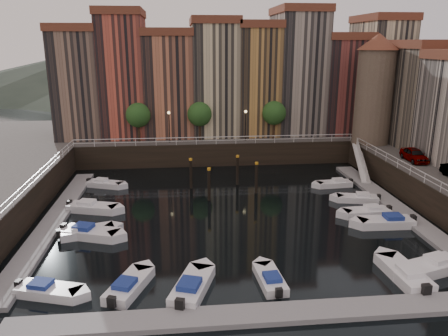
{
  "coord_description": "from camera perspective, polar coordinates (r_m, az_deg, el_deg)",
  "views": [
    {
      "loc": [
        -4.54,
        -39.05,
        15.64
      ],
      "look_at": [
        -0.19,
        4.0,
        3.21
      ],
      "focal_mm": 35.0,
      "sensor_mm": 36.0,
      "label": 1
    }
  ],
  "objects": [
    {
      "name": "boat_left_0",
      "position": [
        31.2,
        -22.02,
        -14.62
      ],
      "size": [
        4.56,
        2.77,
        1.02
      ],
      "rotation": [
        0.0,
        0.0,
        -0.3
      ],
      "color": "white",
      "rests_on": "ground"
    },
    {
      "name": "corner_tower",
      "position": [
        59.15,
        19.06,
        9.89
      ],
      "size": [
        5.2,
        5.2,
        13.8
      ],
      "color": "#6B5B4C",
      "rests_on": "quay_right"
    },
    {
      "name": "railings",
      "position": [
        45.73,
        0.13,
        1.01
      ],
      "size": [
        36.08,
        34.04,
        0.52
      ],
      "color": "white",
      "rests_on": "ground"
    },
    {
      "name": "dock_right",
      "position": [
        46.01,
        21.51,
        -4.78
      ],
      "size": [
        2.0,
        28.0,
        0.35
      ],
      "primitive_type": "cube",
      "color": "gray",
      "rests_on": "ground"
    },
    {
      "name": "boat_left_2",
      "position": [
        38.85,
        -17.58,
        -7.94
      ],
      "size": [
        4.74,
        2.82,
        1.06
      ],
      "rotation": [
        0.0,
        0.0,
        0.28
      ],
      "color": "white",
      "rests_on": "ground"
    },
    {
      "name": "gangway",
      "position": [
        55.34,
        17.46,
        0.92
      ],
      "size": [
        2.78,
        8.32,
        3.73
      ],
      "color": "white",
      "rests_on": "ground"
    },
    {
      "name": "promenade_trees",
      "position": [
        58.05,
        -2.55,
        7.04
      ],
      "size": [
        21.2,
        3.2,
        5.2
      ],
      "color": "black",
      "rests_on": "quay_far"
    },
    {
      "name": "boat_right_3",
      "position": [
        46.8,
        17.14,
        -3.8
      ],
      "size": [
        4.44,
        2.38,
        0.99
      ],
      "rotation": [
        0.0,
        0.0,
        2.93
      ],
      "color": "white",
      "rests_on": "ground"
    },
    {
      "name": "street_lamps",
      "position": [
        57.19,
        -2.15,
        6.21
      ],
      "size": [
        10.36,
        0.36,
        4.18
      ],
      "color": "black",
      "rests_on": "quay_far"
    },
    {
      "name": "mooring_pilings",
      "position": [
        47.31,
        -0.06,
        -1.17
      ],
      "size": [
        7.3,
        5.19,
        3.78
      ],
      "color": "black",
      "rests_on": "ground"
    },
    {
      "name": "boat_near_2",
      "position": [
        30.46,
        6.06,
        -14.26
      ],
      "size": [
        1.82,
        4.23,
        0.96
      ],
      "rotation": [
        0.0,
        0.0,
        1.65
      ],
      "color": "white",
      "rests_on": "ground"
    },
    {
      "name": "ground",
      "position": [
        42.31,
        0.81,
        -5.67
      ],
      "size": [
        200.0,
        200.0,
        0.0
      ],
      "primitive_type": "plane",
      "color": "black",
      "rests_on": "ground"
    },
    {
      "name": "car_a",
      "position": [
        52.27,
        23.59,
        1.5
      ],
      "size": [
        1.9,
        4.37,
        1.47
      ],
      "primitive_type": "imported",
      "rotation": [
        0.0,
        0.0,
        -0.04
      ],
      "color": "gray",
      "rests_on": "quay_right"
    },
    {
      "name": "dock_left",
      "position": [
        42.69,
        -21.32,
        -6.37
      ],
      "size": [
        2.0,
        28.0,
        0.35
      ],
      "primitive_type": "cube",
      "color": "gray",
      "rests_on": "ground"
    },
    {
      "name": "quay_far",
      "position": [
        66.72,
        -1.74,
        3.79
      ],
      "size": [
        80.0,
        20.0,
        3.0
      ],
      "primitive_type": "cube",
      "color": "black",
      "rests_on": "ground"
    },
    {
      "name": "boat_near_3",
      "position": [
        33.19,
        22.51,
        -12.63
      ],
      "size": [
        2.19,
        5.27,
        1.2
      ],
      "rotation": [
        0.0,
        0.0,
        1.63
      ],
      "color": "white",
      "rests_on": "ground"
    },
    {
      "name": "boat_right_1",
      "position": [
        41.44,
        20.5,
        -6.63
      ],
      "size": [
        5.12,
        1.99,
        1.17
      ],
      "rotation": [
        0.0,
        0.0,
        3.11
      ],
      "color": "white",
      "rests_on": "ground"
    },
    {
      "name": "far_terrace",
      "position": [
        63.21,
        1.41,
        11.77
      ],
      "size": [
        48.7,
        10.3,
        17.5
      ],
      "color": "#7E6250",
      "rests_on": "quay_far"
    },
    {
      "name": "boat_left_4",
      "position": [
        51.06,
        -15.34,
        -2.01
      ],
      "size": [
        4.37,
        2.87,
        0.98
      ],
      "rotation": [
        0.0,
        0.0,
        -0.36
      ],
      "color": "white",
      "rests_on": "ground"
    },
    {
      "name": "dock_near",
      "position": [
        27.31,
        5.1,
        -18.54
      ],
      "size": [
        30.0,
        2.0,
        0.35
      ],
      "primitive_type": "cube",
      "color": "gray",
      "rests_on": "ground"
    },
    {
      "name": "boat_right_0",
      "position": [
        34.89,
        25.49,
        -11.56
      ],
      "size": [
        5.33,
        3.26,
        1.2
      ],
      "rotation": [
        0.0,
        0.0,
        3.44
      ],
      "color": "white",
      "rests_on": "ground"
    },
    {
      "name": "boat_left_3",
      "position": [
        44.05,
        -16.87,
        -4.96
      ],
      "size": [
        5.1,
        3.04,
        1.14
      ],
      "rotation": [
        0.0,
        0.0,
        -0.28
      ],
      "color": "white",
      "rests_on": "ground"
    },
    {
      "name": "boat_near_1",
      "position": [
        29.43,
        -4.22,
        -15.22
      ],
      "size": [
        3.33,
        5.23,
        1.18
      ],
      "rotation": [
        0.0,
        0.0,
        1.24
      ],
      "color": "white",
      "rests_on": "ground"
    },
    {
      "name": "boat_near_0",
      "position": [
        30.16,
        -12.35,
        -14.82
      ],
      "size": [
        3.17,
        4.77,
        1.08
      ],
      "rotation": [
        0.0,
        0.0,
        1.2
      ],
      "color": "white",
      "rests_on": "ground"
    },
    {
      "name": "boat_right_2",
      "position": [
        43.29,
        18.23,
        -5.49
      ],
      "size": [
        4.66,
        1.89,
        1.06
      ],
      "rotation": [
        0.0,
        0.0,
        3.19
      ],
      "color": "white",
      "rests_on": "ground"
    },
    {
      "name": "mountains",
      "position": [
        149.38,
        -3.45,
        13.04
      ],
      "size": [
        145.0,
        100.0,
        18.0
      ],
      "color": "#2D382D",
      "rests_on": "ground"
    },
    {
      "name": "boat_left_1",
      "position": [
        38.45,
        -17.17,
        -8.1
      ],
      "size": [
        5.18,
        3.3,
        1.17
      ],
      "rotation": [
        0.0,
        0.0,
        -0.33
      ],
      "color": "white",
      "rests_on": "ground"
    },
    {
      "name": "boat_right_4",
      "position": [
        50.92,
        14.28,
        -1.99
      ],
      "size": [
        4.21,
        1.83,
        0.95
      ],
      "rotation": [
        0.0,
        0.0,
        3.23
      ],
      "color": "white",
      "rests_on": "ground"
    }
  ]
}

